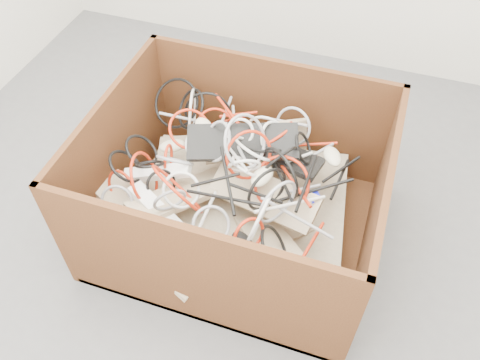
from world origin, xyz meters
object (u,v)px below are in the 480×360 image
(power_strip_right, at_px, (160,214))
(vga_plug, at_px, (315,198))
(cardboard_box, at_px, (235,206))
(power_strip_left, at_px, (157,173))

(power_strip_right, xyz_separation_m, vga_plug, (0.52, 0.22, 0.04))
(vga_plug, bearing_deg, power_strip_right, -105.49)
(power_strip_right, relative_size, vga_plug, 6.89)
(cardboard_box, height_order, power_strip_left, cardboard_box)
(vga_plug, bearing_deg, power_strip_left, -122.92)
(cardboard_box, height_order, vga_plug, cardboard_box)
(power_strip_left, distance_m, power_strip_right, 0.19)
(power_strip_right, bearing_deg, cardboard_box, 76.85)
(power_strip_right, height_order, vga_plug, vga_plug)
(vga_plug, bearing_deg, cardboard_box, -134.06)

